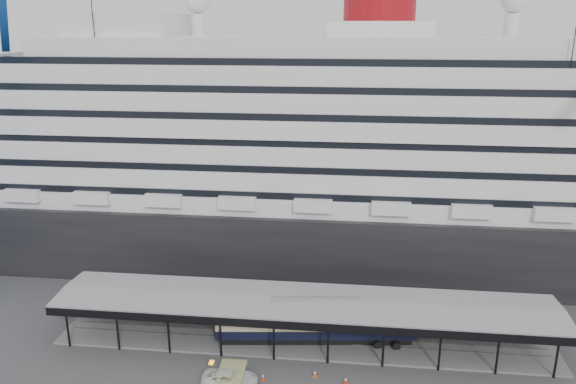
% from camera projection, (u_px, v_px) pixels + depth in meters
% --- Properties ---
extents(ground, '(200.00, 200.00, 0.00)m').
position_uv_depth(ground, '(300.00, 366.00, 59.27)').
color(ground, '#3C3C3F').
rests_on(ground, ground).
extents(cruise_ship, '(130.00, 30.00, 43.90)m').
position_uv_depth(cruise_ship, '(320.00, 136.00, 84.30)').
color(cruise_ship, black).
rests_on(cruise_ship, ground).
extents(platform_canopy, '(56.00, 9.18, 5.30)m').
position_uv_depth(platform_canopy, '(304.00, 322.00, 63.33)').
color(platform_canopy, slate).
rests_on(platform_canopy, ground).
extents(port_truck, '(5.65, 2.71, 1.55)m').
position_uv_depth(port_truck, '(230.00, 379.00, 55.86)').
color(port_truck, silver).
rests_on(port_truck, ground).
extents(pullman_carriage, '(22.57, 5.36, 21.98)m').
position_uv_depth(pullman_carriage, '(316.00, 320.00, 63.09)').
color(pullman_carriage, black).
rests_on(pullman_carriage, ground).
extents(traffic_cone_left, '(0.52, 0.52, 0.77)m').
position_uv_depth(traffic_cone_left, '(263.00, 377.00, 56.85)').
color(traffic_cone_left, red).
rests_on(traffic_cone_left, ground).
extents(traffic_cone_mid, '(0.50, 0.50, 0.79)m').
position_uv_depth(traffic_cone_mid, '(346.00, 381.00, 56.23)').
color(traffic_cone_mid, red).
rests_on(traffic_cone_mid, ground).
extents(traffic_cone_right, '(0.46, 0.46, 0.77)m').
position_uv_depth(traffic_cone_right, '(315.00, 373.00, 57.37)').
color(traffic_cone_right, '#DA500C').
rests_on(traffic_cone_right, ground).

